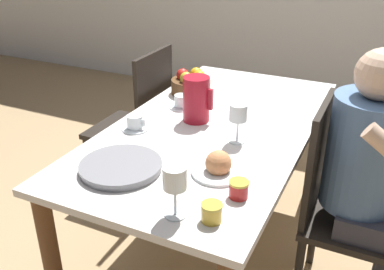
% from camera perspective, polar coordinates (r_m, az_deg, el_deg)
% --- Properties ---
extents(ground_plane, '(20.00, 20.00, 0.00)m').
position_cam_1_polar(ground_plane, '(2.39, 2.61, -14.68)').
color(ground_plane, tan).
extents(dining_table, '(0.85, 1.63, 0.73)m').
position_cam_1_polar(dining_table, '(2.04, 2.96, -1.21)').
color(dining_table, silver).
rests_on(dining_table, ground_plane).
extents(chair_person_side, '(0.42, 0.42, 0.95)m').
position_cam_1_polar(chair_person_side, '(1.93, 19.17, -8.94)').
color(chair_person_side, black).
rests_on(chair_person_side, ground_plane).
extents(chair_opposite, '(0.42, 0.42, 0.95)m').
position_cam_1_polar(chair_opposite, '(2.58, -7.15, 1.59)').
color(chair_opposite, black).
rests_on(chair_opposite, ground_plane).
extents(person_seated, '(0.39, 0.41, 1.18)m').
position_cam_1_polar(person_seated, '(1.81, 22.86, -4.47)').
color(person_seated, '#33333D').
rests_on(person_seated, ground_plane).
extents(red_pitcher, '(0.15, 0.12, 0.21)m').
position_cam_1_polar(red_pitcher, '(1.99, 0.62, 4.87)').
color(red_pitcher, '#A31423').
rests_on(red_pitcher, dining_table).
extents(wine_glass_water, '(0.08, 0.08, 0.17)m').
position_cam_1_polar(wine_glass_water, '(1.78, 6.20, 2.73)').
color(wine_glass_water, white).
rests_on(wine_glass_water, dining_table).
extents(wine_glass_juice, '(0.08, 0.08, 0.18)m').
position_cam_1_polar(wine_glass_juice, '(1.31, -2.31, -6.13)').
color(wine_glass_juice, white).
rests_on(wine_glass_juice, dining_table).
extents(teacup_near_person, '(0.12, 0.12, 0.07)m').
position_cam_1_polar(teacup_near_person, '(1.94, -7.58, 1.53)').
color(teacup_near_person, silver).
rests_on(teacup_near_person, dining_table).
extents(teacup_across, '(0.12, 0.12, 0.07)m').
position_cam_1_polar(teacup_across, '(2.16, -1.39, 4.37)').
color(teacup_across, silver).
rests_on(teacup_across, dining_table).
extents(serving_tray, '(0.31, 0.31, 0.03)m').
position_cam_1_polar(serving_tray, '(1.63, -9.46, -4.18)').
color(serving_tray, gray).
rests_on(serving_tray, dining_table).
extents(bread_plate, '(0.20, 0.20, 0.10)m').
position_cam_1_polar(bread_plate, '(1.59, 3.53, -4.17)').
color(bread_plate, silver).
rests_on(bread_plate, dining_table).
extents(jam_jar_amber, '(0.07, 0.07, 0.06)m').
position_cam_1_polar(jam_jar_amber, '(1.34, 2.63, -10.18)').
color(jam_jar_amber, gold).
rests_on(jam_jar_amber, dining_table).
extents(jam_jar_red, '(0.07, 0.07, 0.06)m').
position_cam_1_polar(jam_jar_red, '(1.46, 6.25, -7.09)').
color(jam_jar_red, '#A81E1E').
rests_on(jam_jar_red, dining_table).
extents(fruit_bowl, '(0.21, 0.21, 0.13)m').
position_cam_1_polar(fruit_bowl, '(2.35, -0.15, 6.86)').
color(fruit_bowl, brown).
rests_on(fruit_bowl, dining_table).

